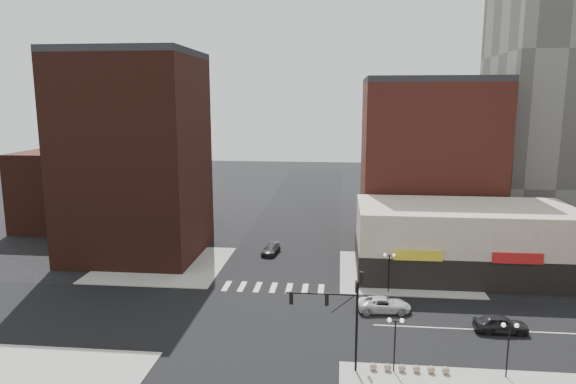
{
  "coord_description": "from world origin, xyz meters",
  "views": [
    {
      "loc": [
        6.79,
        -43.53,
        19.95
      ],
      "look_at": [
        1.77,
        5.32,
        11.0
      ],
      "focal_mm": 32.0,
      "sensor_mm": 36.0,
      "label": 1
    }
  ],
  "objects_px": {
    "street_lamp_ne": "(389,263)",
    "traffic_signal": "(344,306)",
    "white_suv": "(384,304)",
    "street_lamp_se_a": "(395,331)",
    "dark_sedan_north": "(271,249)",
    "dark_sedan_east": "(501,324)",
    "street_lamp_se_b": "(509,336)"
  },
  "relations": [
    {
      "from": "street_lamp_se_a",
      "to": "white_suv",
      "type": "height_order",
      "value": "street_lamp_se_a"
    },
    {
      "from": "traffic_signal",
      "to": "white_suv",
      "type": "relative_size",
      "value": 1.54
    },
    {
      "from": "traffic_signal",
      "to": "dark_sedan_north",
      "type": "height_order",
      "value": "traffic_signal"
    },
    {
      "from": "street_lamp_se_a",
      "to": "street_lamp_ne",
      "type": "bearing_deg",
      "value": 86.42
    },
    {
      "from": "street_lamp_se_a",
      "to": "dark_sedan_north",
      "type": "relative_size",
      "value": 0.95
    },
    {
      "from": "street_lamp_se_b",
      "to": "traffic_signal",
      "type": "bearing_deg",
      "value": 179.18
    },
    {
      "from": "traffic_signal",
      "to": "street_lamp_se_b",
      "type": "xyz_separation_m",
      "value": [
        11.76,
        -0.17,
        -1.67
      ]
    },
    {
      "from": "white_suv",
      "to": "street_lamp_se_a",
      "type": "bearing_deg",
      "value": 173.7
    },
    {
      "from": "street_lamp_se_b",
      "to": "street_lamp_ne",
      "type": "bearing_deg",
      "value": 113.63
    },
    {
      "from": "white_suv",
      "to": "traffic_signal",
      "type": "bearing_deg",
      "value": 154.87
    },
    {
      "from": "street_lamp_se_a",
      "to": "street_lamp_ne",
      "type": "distance_m",
      "value": 16.03
    },
    {
      "from": "street_lamp_se_b",
      "to": "dark_sedan_north",
      "type": "xyz_separation_m",
      "value": [
        -20.99,
        28.22,
        -2.65
      ]
    },
    {
      "from": "street_lamp_ne",
      "to": "white_suv",
      "type": "bearing_deg",
      "value": -99.69
    },
    {
      "from": "street_lamp_ne",
      "to": "dark_sedan_east",
      "type": "xyz_separation_m",
      "value": [
        8.86,
        -8.31,
        -2.52
      ]
    },
    {
      "from": "street_lamp_se_a",
      "to": "street_lamp_se_b",
      "type": "distance_m",
      "value": 8.0
    },
    {
      "from": "dark_sedan_north",
      "to": "traffic_signal",
      "type": "bearing_deg",
      "value": -64.51
    },
    {
      "from": "street_lamp_se_a",
      "to": "white_suv",
      "type": "relative_size",
      "value": 0.82
    },
    {
      "from": "street_lamp_ne",
      "to": "traffic_signal",
      "type": "bearing_deg",
      "value": -106.75
    },
    {
      "from": "traffic_signal",
      "to": "street_lamp_se_b",
      "type": "bearing_deg",
      "value": -0.82
    },
    {
      "from": "street_lamp_se_b",
      "to": "dark_sedan_east",
      "type": "bearing_deg",
      "value": 76.39
    },
    {
      "from": "dark_sedan_east",
      "to": "street_lamp_ne",
      "type": "bearing_deg",
      "value": 46.62
    },
    {
      "from": "street_lamp_se_a",
      "to": "dark_sedan_north",
      "type": "distance_m",
      "value": 31.18
    },
    {
      "from": "dark_sedan_east",
      "to": "dark_sedan_north",
      "type": "height_order",
      "value": "dark_sedan_east"
    },
    {
      "from": "street_lamp_se_b",
      "to": "dark_sedan_east",
      "type": "height_order",
      "value": "street_lamp_se_b"
    },
    {
      "from": "street_lamp_se_b",
      "to": "dark_sedan_north",
      "type": "height_order",
      "value": "street_lamp_se_b"
    },
    {
      "from": "white_suv",
      "to": "dark_sedan_north",
      "type": "height_order",
      "value": "white_suv"
    },
    {
      "from": "street_lamp_se_b",
      "to": "street_lamp_se_a",
      "type": "bearing_deg",
      "value": 180.0
    },
    {
      "from": "traffic_signal",
      "to": "dark_sedan_north",
      "type": "bearing_deg",
      "value": 108.2
    },
    {
      "from": "street_lamp_se_a",
      "to": "street_lamp_se_b",
      "type": "relative_size",
      "value": 1.0
    },
    {
      "from": "traffic_signal",
      "to": "street_lamp_ne",
      "type": "height_order",
      "value": "traffic_signal"
    },
    {
      "from": "traffic_signal",
      "to": "street_lamp_se_b",
      "type": "distance_m",
      "value": 11.88
    },
    {
      "from": "traffic_signal",
      "to": "dark_sedan_east",
      "type": "bearing_deg",
      "value": 28.9
    }
  ]
}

